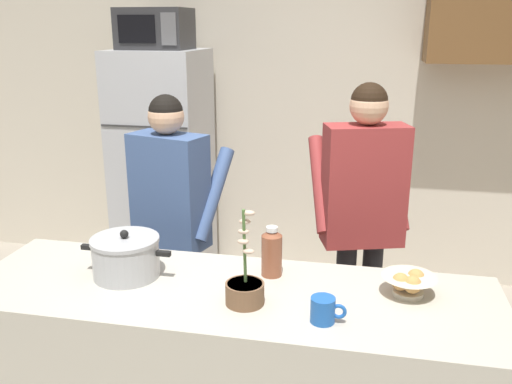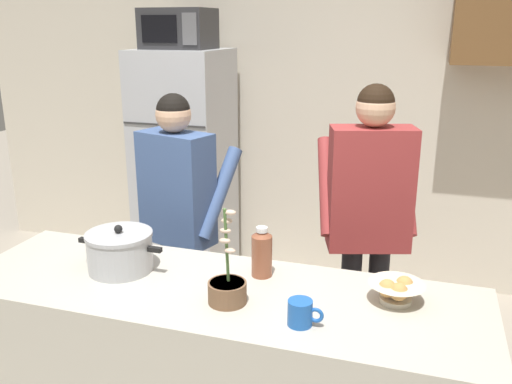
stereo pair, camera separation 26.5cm
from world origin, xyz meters
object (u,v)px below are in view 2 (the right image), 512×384
(person_by_sink, at_px, (369,205))
(bread_bowl, at_px, (396,291))
(microwave, at_px, (179,29))
(person_near_pot, at_px, (178,204))
(coffee_mug, at_px, (301,313))
(refrigerator, at_px, (185,168))
(bottle_near_edge, at_px, (262,252))
(cooking_pot, at_px, (120,251))
(potted_orchid, at_px, (227,287))

(person_by_sink, relative_size, bread_bowl, 7.58)
(microwave, xyz_separation_m, person_near_pot, (0.48, -1.09, -0.92))
(microwave, bearing_deg, coffee_mug, -55.30)
(person_by_sink, bearing_deg, person_near_pot, -171.14)
(refrigerator, height_order, bottle_near_edge, refrigerator)
(coffee_mug, relative_size, bottle_near_edge, 0.59)
(microwave, distance_m, person_near_pot, 1.51)
(person_by_sink, xyz_separation_m, cooking_pot, (-0.97, -0.85, -0.04))
(refrigerator, xyz_separation_m, cooking_pot, (0.53, -1.81, 0.12))
(refrigerator, xyz_separation_m, bottle_near_edge, (1.13, -1.68, 0.14))
(person_by_sink, relative_size, potted_orchid, 4.33)
(person_near_pot, xyz_separation_m, cooking_pot, (0.05, -0.69, 0.01))
(refrigerator, height_order, bread_bowl, refrigerator)
(person_near_pot, height_order, bottle_near_edge, person_near_pot)
(refrigerator, xyz_separation_m, potted_orchid, (1.08, -1.95, 0.09))
(coffee_mug, height_order, bottle_near_edge, bottle_near_edge)
(refrigerator, bearing_deg, potted_orchid, -61.04)
(bread_bowl, height_order, bottle_near_edge, bottle_near_edge)
(person_by_sink, xyz_separation_m, coffee_mug, (-0.11, -1.07, -0.08))
(refrigerator, xyz_separation_m, coffee_mug, (1.38, -2.02, 0.08))
(person_by_sink, bearing_deg, microwave, 148.05)
(cooking_pot, bearing_deg, microwave, 106.45)
(coffee_mug, distance_m, bottle_near_edge, 0.43)
(person_by_sink, bearing_deg, refrigerator, 147.46)
(refrigerator, distance_m, bread_bowl, 2.44)
(coffee_mug, height_order, bread_bowl, bread_bowl)
(person_near_pot, distance_m, coffee_mug, 1.28)
(refrigerator, relative_size, cooking_pot, 4.45)
(microwave, bearing_deg, refrigerator, 90.07)
(refrigerator, relative_size, potted_orchid, 4.60)
(person_near_pot, height_order, potted_orchid, person_near_pot)
(microwave, relative_size, bread_bowl, 2.17)
(person_by_sink, bearing_deg, coffee_mug, -96.07)
(cooking_pot, xyz_separation_m, coffee_mug, (0.86, -0.21, -0.04))
(potted_orchid, bearing_deg, person_near_pot, 125.84)
(person_near_pot, bearing_deg, potted_orchid, -54.16)
(bread_bowl, bearing_deg, refrigerator, 134.12)
(coffee_mug, bearing_deg, person_near_pot, 135.04)
(refrigerator, distance_m, coffee_mug, 2.45)
(microwave, relative_size, bottle_near_edge, 2.18)
(refrigerator, xyz_separation_m, microwave, (0.00, -0.02, 1.03))
(coffee_mug, distance_m, bread_bowl, 0.41)
(cooking_pot, relative_size, bread_bowl, 1.81)
(refrigerator, bearing_deg, microwave, -89.93)
(person_by_sink, xyz_separation_m, potted_orchid, (-0.42, -0.99, -0.06))
(refrigerator, height_order, person_by_sink, refrigerator)
(cooking_pot, xyz_separation_m, bottle_near_edge, (0.60, 0.13, 0.02))
(cooking_pot, relative_size, bottle_near_edge, 1.82)
(bottle_near_edge, bearing_deg, potted_orchid, -101.94)
(refrigerator, bearing_deg, person_by_sink, -32.54)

